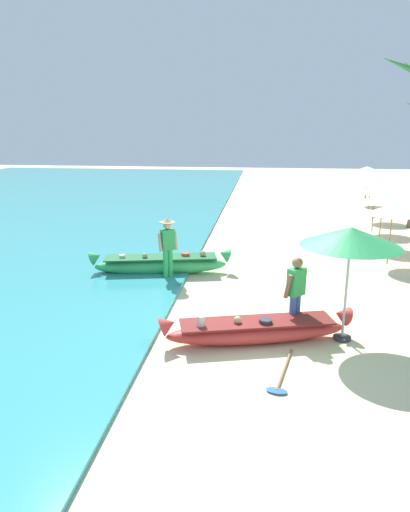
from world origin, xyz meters
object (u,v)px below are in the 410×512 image
person_tourist_customer (296,291)px  patio_umbrella_large (351,237)px  boat_green_midground (161,264)px  boat_red_foreground (256,330)px  paddle (282,376)px  person_vendor_hatted (168,244)px

person_tourist_customer → patio_umbrella_large: 1.56m
boat_green_midground → person_tourist_customer: (3.65, -3.58, 0.64)m
boat_red_foreground → paddle: bearing=-70.3°
boat_green_midground → patio_umbrella_large: size_ratio=1.77×
patio_umbrella_large → boat_green_midground: bearing=140.9°
boat_red_foreground → patio_umbrella_large: (1.75, 0.35, 1.89)m
person_tourist_customer → paddle: bearing=-99.1°
person_tourist_customer → paddle: (-0.30, -1.86, -0.91)m
boat_green_midground → paddle: 6.39m
boat_red_foreground → person_tourist_customer: person_tourist_customer is taller
boat_green_midground → paddle: boat_green_midground is taller
person_tourist_customer → patio_umbrella_large: size_ratio=0.71×
person_vendor_hatted → patio_umbrella_large: (4.30, -3.23, 1.10)m
person_tourist_customer → patio_umbrella_large: bearing=-10.4°
paddle → person_tourist_customer: bearing=80.9°
person_tourist_customer → person_vendor_hatted: bearing=137.4°
boat_red_foreground → paddle: size_ratio=2.43×
person_tourist_customer → paddle: size_ratio=1.03×
boat_green_midground → person_vendor_hatted: size_ratio=2.31×
boat_green_midground → person_tourist_customer: bearing=-44.4°
person_vendor_hatted → person_tourist_customer: size_ratio=1.09×
person_vendor_hatted → patio_umbrella_large: 5.49m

